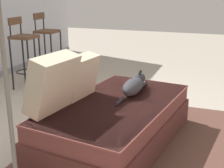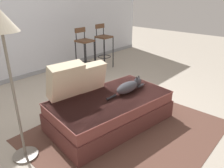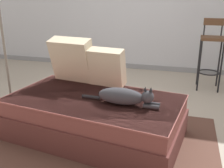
{
  "view_description": "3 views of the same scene",
  "coord_description": "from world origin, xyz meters",
  "px_view_note": "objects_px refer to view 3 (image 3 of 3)",
  "views": [
    {
      "loc": [
        -2.55,
        -1.28,
        1.42
      ],
      "look_at": [
        0.15,
        -0.3,
        0.53
      ],
      "focal_mm": 50.0,
      "sensor_mm": 36.0,
      "label": 1
    },
    {
      "loc": [
        -1.99,
        -2.19,
        1.74
      ],
      "look_at": [
        0.15,
        -0.3,
        0.53
      ],
      "focal_mm": 35.0,
      "sensor_mm": 36.0,
      "label": 2
    },
    {
      "loc": [
        0.81,
        -2.6,
        1.35
      ],
      "look_at": [
        0.15,
        -0.3,
        0.53
      ],
      "focal_mm": 42.0,
      "sensor_mm": 36.0,
      "label": 3
    }
  ],
  "objects_px": {
    "bar_stool_near_window": "(211,49)",
    "throw_pillow_corner": "(73,60)",
    "cat": "(124,96)",
    "couch": "(95,117)",
    "throw_pillow_middle": "(106,67)"
  },
  "relations": [
    {
      "from": "couch",
      "to": "cat",
      "type": "bearing_deg",
      "value": -13.42
    },
    {
      "from": "couch",
      "to": "bar_stool_near_window",
      "type": "height_order",
      "value": "bar_stool_near_window"
    },
    {
      "from": "cat",
      "to": "bar_stool_near_window",
      "type": "xyz_separation_m",
      "value": [
        0.85,
        1.88,
        0.12
      ]
    },
    {
      "from": "bar_stool_near_window",
      "to": "throw_pillow_corner",
      "type": "bearing_deg",
      "value": -138.46
    },
    {
      "from": "throw_pillow_middle",
      "to": "bar_stool_near_window",
      "type": "xyz_separation_m",
      "value": [
        1.15,
        1.44,
        -0.02
      ]
    },
    {
      "from": "throw_pillow_corner",
      "to": "bar_stool_near_window",
      "type": "bearing_deg",
      "value": 41.54
    },
    {
      "from": "throw_pillow_corner",
      "to": "bar_stool_near_window",
      "type": "distance_m",
      "value": 2.09
    },
    {
      "from": "throw_pillow_corner",
      "to": "cat",
      "type": "height_order",
      "value": "throw_pillow_corner"
    },
    {
      "from": "couch",
      "to": "throw_pillow_middle",
      "type": "xyz_separation_m",
      "value": [
        0.01,
        0.36,
        0.41
      ]
    },
    {
      "from": "throw_pillow_middle",
      "to": "cat",
      "type": "distance_m",
      "value": 0.55
    },
    {
      "from": "throw_pillow_corner",
      "to": "throw_pillow_middle",
      "type": "xyz_separation_m",
      "value": [
        0.41,
        -0.06,
        -0.04
      ]
    },
    {
      "from": "couch",
      "to": "throw_pillow_corner",
      "type": "relative_size",
      "value": 3.51
    },
    {
      "from": "throw_pillow_corner",
      "to": "bar_stool_near_window",
      "type": "height_order",
      "value": "bar_stool_near_window"
    },
    {
      "from": "throw_pillow_corner",
      "to": "bar_stool_near_window",
      "type": "xyz_separation_m",
      "value": [
        1.56,
        1.38,
        -0.06
      ]
    },
    {
      "from": "throw_pillow_corner",
      "to": "cat",
      "type": "distance_m",
      "value": 0.89
    }
  ]
}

